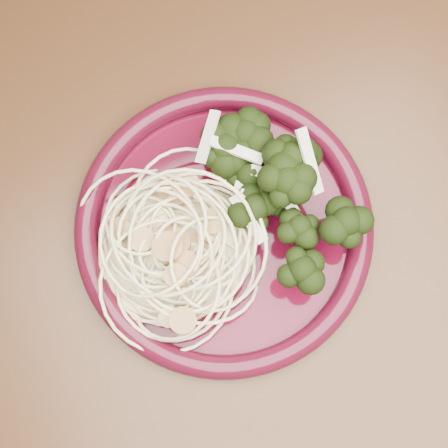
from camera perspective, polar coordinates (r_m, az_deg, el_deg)
dining_table at (r=0.71m, az=7.59°, el=3.73°), size 1.20×0.80×0.75m
dinner_plate at (r=0.58m, az=0.00°, el=-0.22°), size 0.29×0.29×0.02m
spaghetti_pile at (r=0.56m, az=-4.26°, el=-2.23°), size 0.15×0.14×0.03m
scallop_cluster at (r=0.52m, az=-4.57°, el=-1.43°), size 0.14×0.14×0.04m
broccoli_pile at (r=0.56m, az=5.20°, el=3.13°), size 0.11×0.17×0.06m
onion_garnish at (r=0.53m, az=5.53°, el=4.16°), size 0.08×0.11×0.05m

